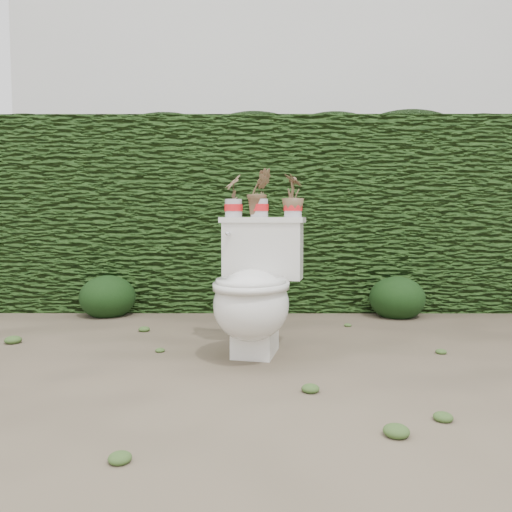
{
  "coord_description": "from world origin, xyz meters",
  "views": [
    {
      "loc": [
        0.08,
        -2.92,
        0.76
      ],
      "look_at": [
        0.07,
        -0.02,
        0.55
      ],
      "focal_mm": 35.0,
      "sensor_mm": 36.0,
      "label": 1
    }
  ],
  "objects_px": {
    "potted_plant_left": "(233,197)",
    "toilet": "(254,293)",
    "potted_plant_center": "(259,194)",
    "potted_plant_right": "(293,197)"
  },
  "relations": [
    {
      "from": "potted_plant_right",
      "to": "potted_plant_left",
      "type": "bearing_deg",
      "value": 63.63
    },
    {
      "from": "toilet",
      "to": "potted_plant_center",
      "type": "height_order",
      "value": "potted_plant_center"
    },
    {
      "from": "toilet",
      "to": "potted_plant_right",
      "type": "height_order",
      "value": "potted_plant_right"
    },
    {
      "from": "toilet",
      "to": "potted_plant_left",
      "type": "xyz_separation_m",
      "value": [
        -0.13,
        0.27,
        0.54
      ]
    },
    {
      "from": "potted_plant_center",
      "to": "potted_plant_right",
      "type": "bearing_deg",
      "value": -31.89
    },
    {
      "from": "potted_plant_left",
      "to": "toilet",
      "type": "bearing_deg",
      "value": 6.4
    },
    {
      "from": "toilet",
      "to": "potted_plant_right",
      "type": "bearing_deg",
      "value": 52.82
    },
    {
      "from": "toilet",
      "to": "potted_plant_left",
      "type": "height_order",
      "value": "potted_plant_left"
    },
    {
      "from": "potted_plant_right",
      "to": "potted_plant_center",
      "type": "bearing_deg",
      "value": 63.63
    },
    {
      "from": "potted_plant_left",
      "to": "potted_plant_center",
      "type": "height_order",
      "value": "potted_plant_center"
    }
  ]
}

